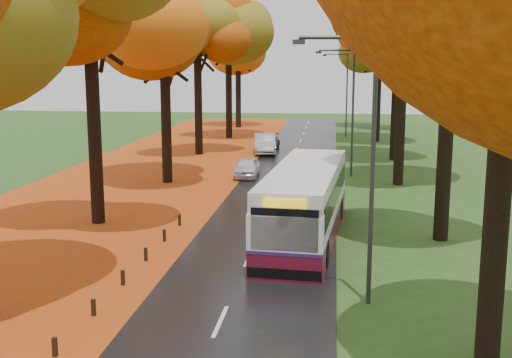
% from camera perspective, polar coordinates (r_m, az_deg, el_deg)
% --- Properties ---
extents(road, '(6.50, 90.00, 0.04)m').
position_cam_1_polar(road, '(36.59, 2.04, -0.95)').
color(road, black).
rests_on(road, ground).
extents(centre_line, '(0.12, 90.00, 0.01)m').
position_cam_1_polar(centre_line, '(36.59, 2.04, -0.91)').
color(centre_line, silver).
rests_on(centre_line, road).
extents(leaf_verge, '(12.00, 90.00, 0.02)m').
position_cam_1_polar(leaf_verge, '(38.41, -11.46, -0.63)').
color(leaf_verge, maroon).
rests_on(leaf_verge, ground).
extents(leaf_drift, '(0.90, 90.00, 0.01)m').
position_cam_1_polar(leaf_drift, '(36.97, -2.67, -0.80)').
color(leaf_drift, '#D15915').
rests_on(leaf_drift, road).
extents(trees_left, '(9.20, 74.00, 13.88)m').
position_cam_1_polar(trees_left, '(39.23, -8.41, 13.68)').
color(trees_left, black).
rests_on(trees_left, ground).
extents(trees_right, '(9.30, 74.20, 13.96)m').
position_cam_1_polar(trees_right, '(37.96, 13.61, 13.85)').
color(trees_right, black).
rests_on(trees_right, ground).
extents(bollard_row, '(0.11, 23.51, 0.52)m').
position_cam_1_polar(bollard_row, '(18.24, -15.75, -12.47)').
color(bollard_row, black).
rests_on(bollard_row, ground).
extents(streetlamp_near, '(2.45, 0.18, 8.00)m').
position_cam_1_polar(streetlamp_near, '(18.93, 9.61, 2.62)').
color(streetlamp_near, '#333538').
rests_on(streetlamp_near, ground).
extents(streetlamp_mid, '(2.45, 0.18, 8.00)m').
position_cam_1_polar(streetlamp_mid, '(40.83, 8.26, 6.78)').
color(streetlamp_mid, '#333538').
rests_on(streetlamp_mid, ground).
extents(streetlamp_far, '(2.45, 0.18, 8.00)m').
position_cam_1_polar(streetlamp_far, '(62.80, 7.86, 8.03)').
color(streetlamp_far, '#333538').
rests_on(streetlamp_far, ground).
extents(bus, '(3.42, 11.38, 2.95)m').
position_cam_1_polar(bus, '(26.35, 4.40, -1.98)').
color(bus, '#570D1E').
rests_on(bus, road).
extents(car_white, '(1.51, 3.60, 1.22)m').
position_cam_1_polar(car_white, '(40.42, -0.81, 1.05)').
color(car_white, white).
rests_on(car_white, road).
extents(car_silver, '(2.21, 4.82, 1.53)m').
position_cam_1_polar(car_silver, '(50.77, 0.80, 3.15)').
color(car_silver, '#A7ABAF').
rests_on(car_silver, road).
extents(car_dark, '(1.73, 4.11, 1.18)m').
position_cam_1_polar(car_dark, '(53.15, 1.10, 3.29)').
color(car_dark, black).
rests_on(car_dark, road).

